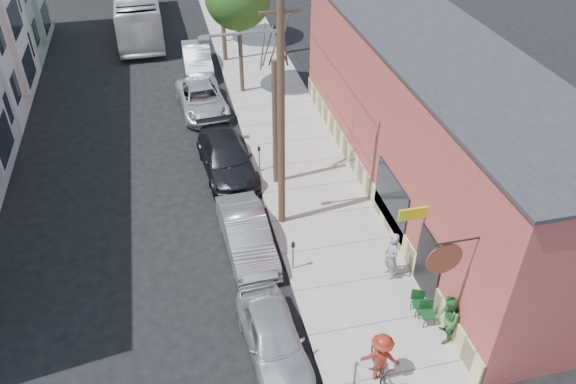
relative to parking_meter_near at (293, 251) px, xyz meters
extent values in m
plane|color=black|center=(-2.25, -1.15, -0.98)|extent=(120.00, 120.00, 0.00)
cube|color=#A39E96|center=(2.00, 9.85, -0.91)|extent=(4.50, 58.00, 0.15)
cube|color=#A6433D|center=(6.75, 3.85, 2.27)|extent=(5.00, 20.00, 6.50)
cube|color=#2B2B2D|center=(6.75, 3.85, 5.57)|extent=(5.20, 20.20, 0.12)
cube|color=beige|center=(4.23, 3.85, -0.43)|extent=(0.10, 20.00, 1.10)
cube|color=black|center=(4.22, -2.15, 0.32)|extent=(0.10, 1.60, 2.60)
cube|color=black|center=(4.22, 1.35, 0.62)|extent=(0.08, 3.00, 2.20)
cylinder|color=brown|center=(3.30, -4.35, 2.92)|extent=(1.10, 0.06, 1.10)
cube|color=gold|center=(3.75, -1.35, 2.12)|extent=(1.00, 0.08, 0.45)
cube|color=beige|center=(-11.50, 16.85, 3.52)|extent=(1.10, 3.20, 7.00)
cube|color=silver|center=(0.10, -6.45, 1.57)|extent=(0.02, 0.45, 0.60)
cylinder|color=slate|center=(0.00, 0.00, -0.28)|extent=(0.06, 0.06, 1.10)
cylinder|color=black|center=(0.00, 0.00, 0.32)|extent=(0.14, 0.14, 0.18)
cylinder|color=slate|center=(0.00, 6.65, -0.28)|extent=(0.06, 0.06, 1.10)
cylinder|color=black|center=(0.00, 6.65, 0.32)|extent=(0.14, 0.14, 0.18)
cylinder|color=#503A28|center=(0.20, 2.81, 4.17)|extent=(0.28, 0.28, 10.00)
cube|color=#503A28|center=(0.20, 2.81, 7.77)|extent=(1.40, 0.10, 0.10)
cylinder|color=slate|center=(-2.30, 2.81, 7.07)|extent=(0.35, 0.24, 0.24)
cylinder|color=#44392C|center=(0.55, 5.62, 2.05)|extent=(0.24, 0.24, 5.77)
cylinder|color=#44392C|center=(0.55, 14.96, 1.71)|extent=(0.24, 0.24, 5.09)
cylinder|color=#44392C|center=(0.55, 22.82, 1.73)|extent=(0.24, 0.24, 5.12)
imported|color=gray|center=(3.30, -1.16, 0.13)|extent=(0.50, 0.73, 1.92)
imported|color=#2A6B31|center=(3.95, -4.24, 0.08)|extent=(0.96, 1.07, 1.82)
imported|color=maroon|center=(1.42, -5.12, 0.07)|extent=(1.33, 1.06, 1.81)
imported|color=black|center=(1.42, -5.12, -0.37)|extent=(0.83, 1.84, 0.93)
imported|color=#B1B5B9|center=(-1.45, -3.41, -0.25)|extent=(2.00, 4.38, 1.46)
imported|color=#969A9D|center=(-1.45, 1.55, -0.22)|extent=(1.86, 4.71, 1.53)
imported|color=black|center=(-1.45, 7.05, -0.20)|extent=(2.57, 5.52, 1.56)
imported|color=silver|center=(-1.93, 13.25, -0.27)|extent=(2.71, 5.27, 1.42)
imported|color=#B5B9BE|center=(-1.66, 18.69, -0.20)|extent=(1.72, 4.79, 1.57)
imported|color=white|center=(-5.04, 26.63, 0.73)|extent=(3.08, 12.32, 3.42)
camera|label=1|loc=(-3.56, -14.60, 13.75)|focal=35.00mm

